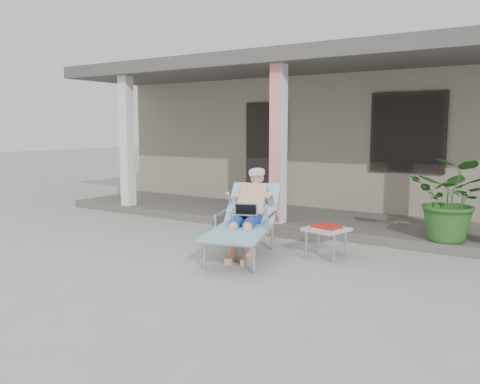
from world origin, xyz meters
The scene contains 8 objects.
ground centered at (0.00, 0.00, 0.00)m, with size 60.00×60.00×0.00m, color #9E9E99.
house centered at (0.00, 6.50, 1.67)m, with size 10.40×5.40×3.30m.
porch_deck centered at (0.00, 3.00, 0.07)m, with size 10.00×2.00×0.15m, color #605B56.
porch_overhang centered at (0.00, 2.95, 2.79)m, with size 10.00×2.30×2.85m.
porch_step centered at (0.00, 1.85, 0.04)m, with size 2.00×0.30×0.07m, color #605B56.
lounger centered at (0.40, 0.55, 0.75)m, with size 1.27×1.94×1.23m.
side_table centered at (1.41, 0.95, 0.37)m, with size 0.59×0.59×0.44m.
potted_palm centered at (2.72, 2.25, 0.74)m, with size 1.07×0.92×1.18m, color #26591E.
Camera 1 is at (4.09, -5.21, 1.73)m, focal length 38.00 mm.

